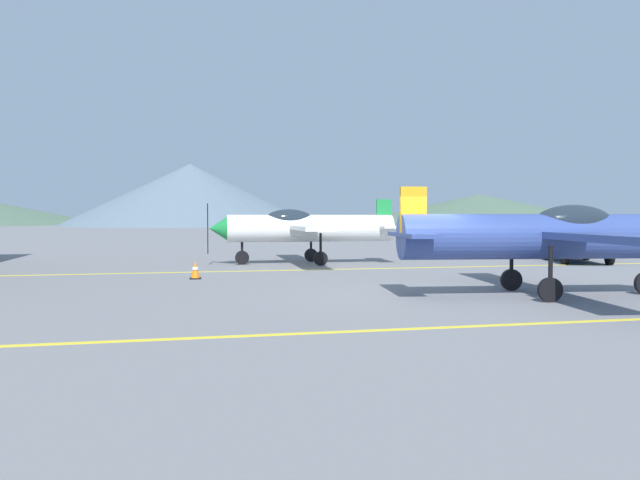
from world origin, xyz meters
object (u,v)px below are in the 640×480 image
at_px(airplane_near, 550,235).
at_px(airplane_mid, 304,227).
at_px(traffic_cone_side, 195,270).
at_px(car_sedan, 576,243).

distance_m(airplane_near, airplane_mid, 12.35).
distance_m(airplane_mid, traffic_cone_side, 7.27).
relative_size(airplane_near, traffic_cone_side, 15.57).
distance_m(airplane_near, car_sedan, 12.66).
relative_size(airplane_near, airplane_mid, 1.00).
xyz_separation_m(airplane_mid, traffic_cone_side, (-4.62, -5.47, -1.26)).
bearing_deg(airplane_near, traffic_cone_side, 144.38).
xyz_separation_m(airplane_mid, car_sedan, (11.81, -1.71, -0.70)).
xyz_separation_m(airplane_near, car_sedan, (7.78, 9.96, -0.70)).
bearing_deg(airplane_near, car_sedan, 52.01).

